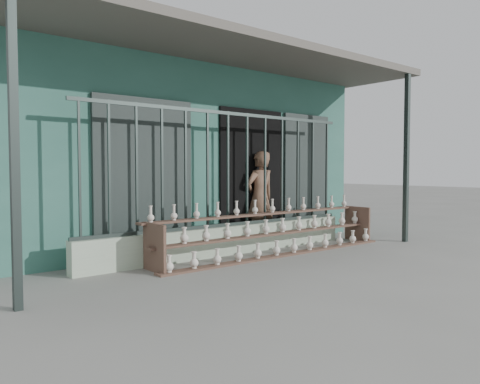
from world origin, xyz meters
TOP-DOWN VIEW (x-y plane):
  - ground at (0.00, 0.00)m, footprint 60.00×60.00m
  - workshop_building at (0.00, 4.23)m, footprint 7.40×6.60m
  - parapet_wall at (0.00, 1.30)m, footprint 5.00×0.20m
  - security_fence at (-0.00, 1.30)m, footprint 5.00×0.04m
  - shelf_rack at (0.62, 0.89)m, footprint 4.50×0.68m
  - elderly_woman at (0.98, 1.65)m, footprint 0.62×0.41m

SIDE VIEW (x-z plane):
  - ground at x=0.00m, z-range 0.00..0.00m
  - parapet_wall at x=0.00m, z-range 0.00..0.45m
  - shelf_rack at x=0.62m, z-range -0.07..0.79m
  - elderly_woman at x=0.98m, z-range 0.00..1.67m
  - security_fence at x=0.00m, z-range 0.45..2.25m
  - workshop_building at x=0.00m, z-range 0.02..3.23m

